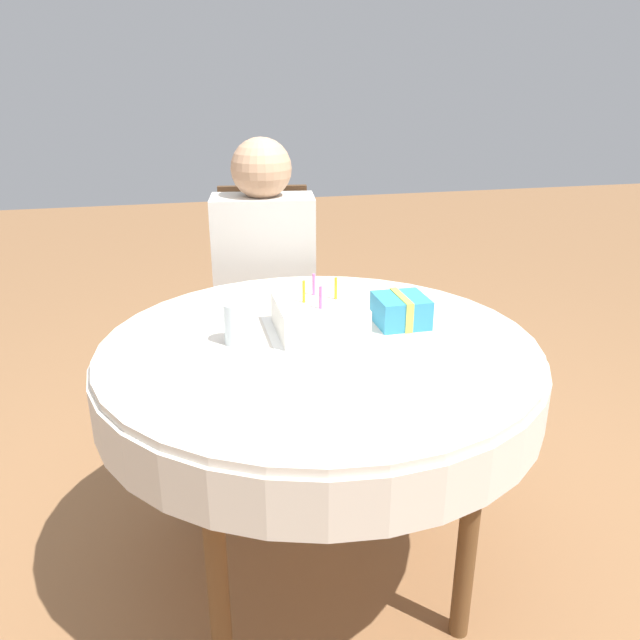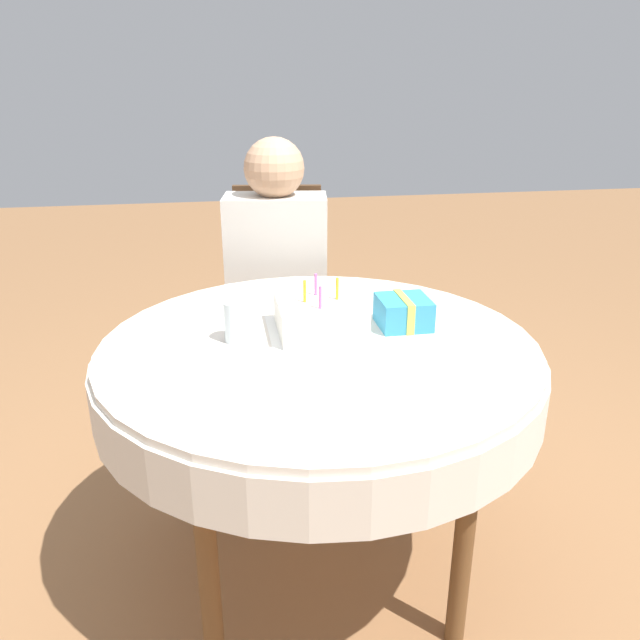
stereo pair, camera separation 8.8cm
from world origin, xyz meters
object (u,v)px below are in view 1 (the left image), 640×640
at_px(gift_box, 401,310).
at_px(drinking_glass, 237,323).
at_px(person, 265,266).
at_px(chair, 266,308).
at_px(birthday_cake, 319,316).

bearing_deg(gift_box, drinking_glass, -176.33).
bearing_deg(person, drinking_glass, -95.26).
relative_size(chair, person, 0.83).
height_order(drinking_glass, gift_box, drinking_glass).
bearing_deg(gift_box, chair, 107.68).
relative_size(chair, gift_box, 6.94).
bearing_deg(person, gift_box, -61.19).
distance_m(chair, person, 0.22).
distance_m(chair, birthday_cake, 0.86).
distance_m(chair, gift_box, 0.90).
relative_size(person, drinking_glass, 11.08).
xyz_separation_m(person, drinking_glass, (-0.18, -0.75, 0.08)).
xyz_separation_m(person, gift_box, (0.27, -0.72, 0.07)).
height_order(chair, birthday_cake, chair).
height_order(chair, person, person).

